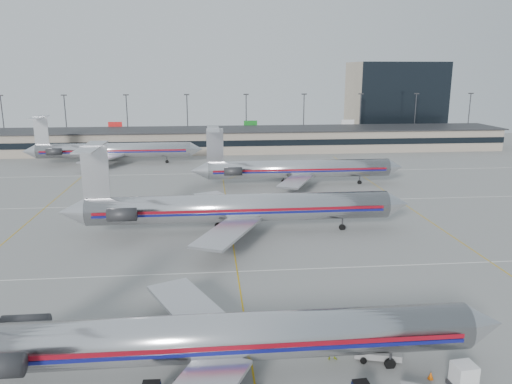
{
  "coord_description": "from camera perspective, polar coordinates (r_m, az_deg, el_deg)",
  "views": [
    {
      "loc": [
        -2.97,
        -42.39,
        21.93
      ],
      "look_at": [
        3.99,
        29.19,
        4.5
      ],
      "focal_mm": 35.0,
      "sensor_mm": 36.0,
      "label": 1
    }
  ],
  "objects": [
    {
      "name": "apron_markings",
      "position": [
        56.87,
        -2.16,
        -9.06
      ],
      "size": [
        160.0,
        0.15,
        0.02
      ],
      "primitive_type": "cube",
      "color": "silver",
      "rests_on": "ground"
    },
    {
      "name": "jet_second_row",
      "position": [
        68.67,
        -2.65,
        -1.8
      ],
      "size": [
        48.41,
        28.51,
        12.67
      ],
      "color": "silver",
      "rests_on": "ground"
    },
    {
      "name": "ramp_worker_near",
      "position": [
        42.25,
        8.28,
        -16.61
      ],
      "size": [
        0.64,
        0.65,
        1.51
      ],
      "primitive_type": "imported",
      "rotation": [
        0.0,
        0.0,
        0.84
      ],
      "color": "#C9E215",
      "rests_on": "ground"
    },
    {
      "name": "ramp_worker_far",
      "position": [
        41.07,
        8.94,
        -17.28
      ],
      "size": [
        0.96,
        0.77,
        1.9
      ],
      "primitive_type": "imported",
      "rotation": [
        0.0,
        0.0,
        -0.06
      ],
      "color": "#A6C212",
      "rests_on": "ground"
    },
    {
      "name": "cone_right",
      "position": [
        40.9,
        19.34,
        -19.19
      ],
      "size": [
        0.51,
        0.51,
        0.57
      ],
      "primitive_type": "cone",
      "rotation": [
        0.0,
        0.0,
        -0.24
      ],
      "color": "#ED5D07",
      "rests_on": "ground"
    },
    {
      "name": "terminal",
      "position": [
        141.65,
        -4.33,
        5.97
      ],
      "size": [
        162.0,
        17.0,
        6.25
      ],
      "color": "gray",
      "rests_on": "ground"
    },
    {
      "name": "ground",
      "position": [
        47.82,
        -1.41,
        -13.68
      ],
      "size": [
        260.0,
        260.0,
        0.0
      ],
      "primitive_type": "plane",
      "color": "gray",
      "rests_on": "ground"
    },
    {
      "name": "uld_container",
      "position": [
        40.32,
        22.66,
        -18.86
      ],
      "size": [
        1.96,
        1.68,
        1.92
      ],
      "rotation": [
        0.0,
        0.0,
        0.1
      ],
      "color": "#2D2D30",
      "rests_on": "ground"
    },
    {
      "name": "jet_third_row",
      "position": [
        98.15,
        4.46,
        2.67
      ],
      "size": [
        42.17,
        25.94,
        11.53
      ],
      "color": "silver",
      "rests_on": "ground"
    },
    {
      "name": "jet_foreground",
      "position": [
        37.47,
        -6.08,
        -16.22
      ],
      "size": [
        43.87,
        25.83,
        11.48
      ],
      "color": "silver",
      "rests_on": "ground"
    },
    {
      "name": "belt_loader",
      "position": [
        42.02,
        13.85,
        -17.32
      ],
      "size": [
        4.39,
        2.17,
        2.25
      ],
      "rotation": [
        0.0,
        0.0,
        -0.26
      ],
      "color": "gray",
      "rests_on": "ground"
    },
    {
      "name": "jet_back_row",
      "position": [
        125.96,
        -16.28,
        4.62
      ],
      "size": [
        42.8,
        26.33,
        11.7
      ],
      "color": "silver",
      "rests_on": "ground"
    },
    {
      "name": "light_mast_row",
      "position": [
        154.99,
        -4.49,
        8.64
      ],
      "size": [
        163.6,
        0.4,
        15.28
      ],
      "color": "#38383D",
      "rests_on": "ground"
    },
    {
      "name": "distant_building",
      "position": [
        182.6,
        15.55,
        10.18
      ],
      "size": [
        30.0,
        20.0,
        25.0
      ],
      "primitive_type": "cube",
      "color": "tan",
      "rests_on": "ground"
    }
  ]
}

